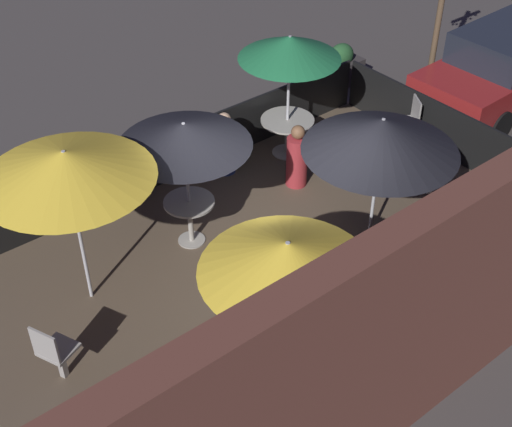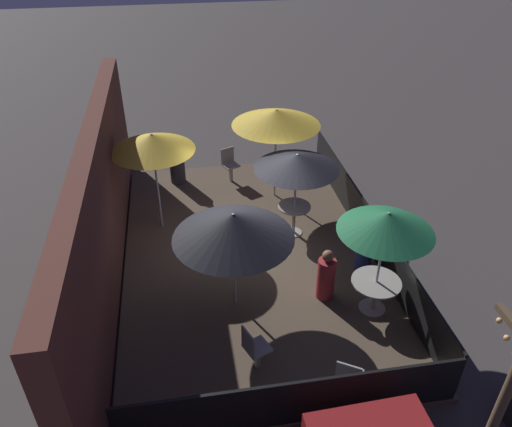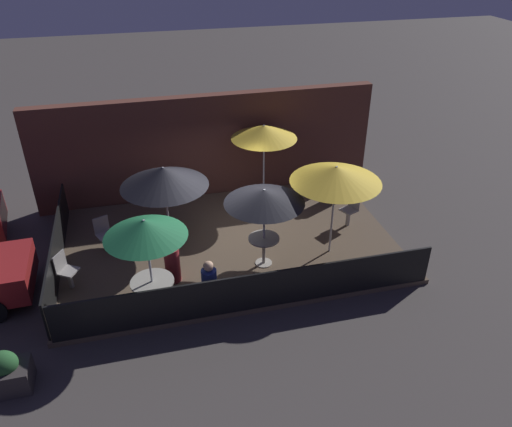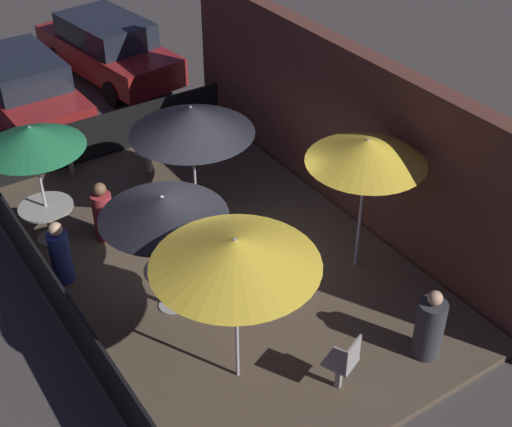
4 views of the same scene
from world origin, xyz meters
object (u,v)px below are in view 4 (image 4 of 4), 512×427
(patron_1, at_px, (429,327))
(patron_2, at_px, (103,214))
(patio_umbrella_1, at_px, (163,207))
(parked_car_1, at_px, (108,48))
(patio_chair_2, at_px, (150,149))
(dining_table_0, at_px, (47,213))
(patio_chair_0, at_px, (70,151))
(parked_car_0, at_px, (23,88))
(patio_umbrella_4, at_px, (191,120))
(patio_umbrella_0, at_px, (31,138))
(patron_0, at_px, (60,255))
(patio_umbrella_3, at_px, (235,252))
(patio_chair_1, at_px, (344,362))
(patio_umbrella_2, at_px, (367,151))
(dining_table_1, at_px, (169,277))

(patron_1, xyz_separation_m, patron_2, (-5.26, -2.77, -0.01))
(patio_umbrella_1, height_order, parked_car_1, patio_umbrella_1)
(patio_chair_2, bearing_deg, dining_table_0, 0.00)
(patio_chair_0, xyz_separation_m, parked_car_0, (-2.90, 0.05, 0.21))
(patio_umbrella_1, xyz_separation_m, patio_umbrella_4, (-2.18, 1.69, -0.04))
(patio_umbrella_0, distance_m, patron_0, 1.98)
(patio_umbrella_3, relative_size, patron_0, 2.09)
(patron_0, height_order, parked_car_1, parked_car_1)
(parked_car_1, bearing_deg, patio_umbrella_1, -26.11)
(patio_chair_0, relative_size, patio_chair_1, 0.98)
(patio_umbrella_4, relative_size, patio_chair_1, 2.37)
(patron_0, bearing_deg, dining_table_0, 15.30)
(patio_umbrella_2, xyz_separation_m, patio_chair_2, (-4.67, -1.54, -1.74))
(parked_car_0, bearing_deg, patio_chair_1, 3.36)
(patio_umbrella_0, bearing_deg, patron_0, -10.47)
(patio_umbrella_3, bearing_deg, patio_umbrella_0, -166.94)
(parked_car_1, bearing_deg, patio_umbrella_3, -22.64)
(patio_umbrella_0, height_order, patio_chair_0, patio_umbrella_0)
(patio_chair_1, bearing_deg, patio_umbrella_1, -0.00)
(patio_umbrella_1, relative_size, patron_1, 1.77)
(patio_chair_0, distance_m, patio_chair_1, 7.59)
(dining_table_0, distance_m, patron_1, 6.80)
(patio_umbrella_4, bearing_deg, patio_umbrella_0, -102.75)
(patio_chair_1, relative_size, parked_car_1, 0.20)
(patio_umbrella_3, bearing_deg, patio_umbrella_1, -176.70)
(patio_umbrella_2, distance_m, parked_car_0, 9.02)
(patio_chair_1, bearing_deg, patio_umbrella_2, -66.77)
(patio_umbrella_0, xyz_separation_m, patio_umbrella_1, (2.78, 0.96, -0.14))
(patron_0, bearing_deg, parked_car_0, 12.32)
(patio_umbrella_2, distance_m, patio_umbrella_4, 3.34)
(patio_umbrella_3, bearing_deg, patron_1, 65.18)
(dining_table_0, bearing_deg, patron_2, 58.69)
(dining_table_1, height_order, patron_0, patron_0)
(patio_umbrella_0, xyz_separation_m, parked_car_0, (-4.81, 1.22, -1.34))
(dining_table_0, height_order, patron_0, patron_0)
(patio_chair_1, xyz_separation_m, parked_car_0, (-10.42, -0.93, 0.20))
(patio_umbrella_3, height_order, patio_chair_0, patio_umbrella_3)
(patio_chair_1, bearing_deg, parked_car_0, -17.70)
(patio_umbrella_4, xyz_separation_m, patron_0, (0.62, -2.88, -1.36))
(dining_table_1, bearing_deg, patio_umbrella_3, 3.30)
(dining_table_0, relative_size, patron_2, 0.84)
(dining_table_1, height_order, patio_chair_1, patio_chair_1)
(dining_table_0, height_order, parked_car_1, parked_car_1)
(patio_umbrella_3, height_order, parked_car_0, patio_umbrella_3)
(patio_chair_1, relative_size, patron_0, 0.82)
(patio_umbrella_3, xyz_separation_m, patron_2, (-4.08, -0.23, -1.73))
(patio_chair_0, relative_size, patron_1, 0.79)
(patio_umbrella_0, height_order, patio_umbrella_1, patio_umbrella_0)
(patio_umbrella_0, relative_size, patio_umbrella_4, 1.00)
(patio_umbrella_2, height_order, patio_chair_1, patio_umbrella_2)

